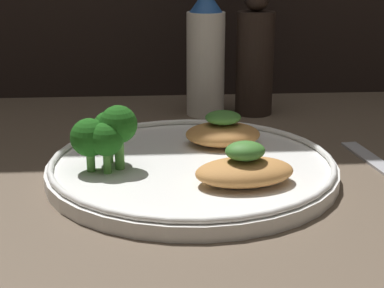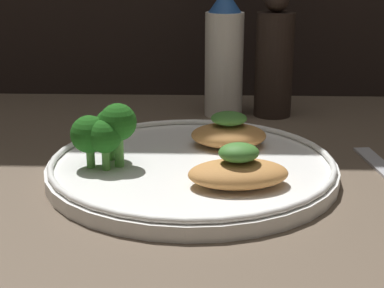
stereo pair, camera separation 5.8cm
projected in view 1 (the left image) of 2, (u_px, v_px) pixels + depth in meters
The scene contains 7 objects.
ground_plane at pixel (192, 181), 59.47cm from camera, with size 180.00×180.00×1.00cm, color brown.
plate at pixel (192, 167), 59.00cm from camera, with size 29.02×29.02×2.00cm.
grilled_meat_front at pixel (245, 169), 53.17cm from camera, with size 9.78×6.75×4.03cm.
grilled_meat_middle at pixel (223, 132), 64.11cm from camera, with size 8.16×6.32×3.80cm.
broccoli_bunch at pixel (105, 133), 56.04cm from camera, with size 6.42×6.08×6.35cm.
sauce_bottle at pixel (206, 56), 79.29cm from camera, with size 5.17×5.17×17.02cm.
pepper_grinder at pixel (255, 58), 79.86cm from camera, with size 5.10×5.10×17.29cm.
Camera 1 is at (-3.93, -55.19, 21.61)cm, focal length 55.00 mm.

